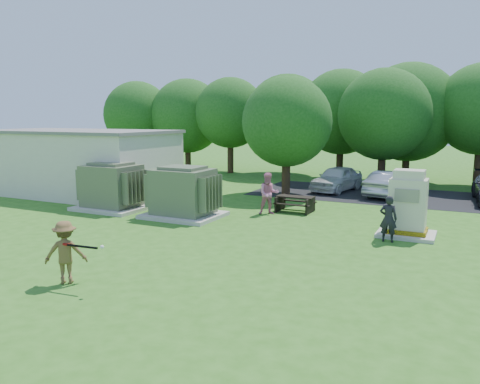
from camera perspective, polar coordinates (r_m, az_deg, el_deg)
The scene contains 15 objects.
ground at distance 14.08m, azimuth -7.23°, elevation -7.59°, with size 120.00×120.00×0.00m, color #2D6619.
service_building at distance 26.06m, azimuth -19.22°, elevation 3.30°, with size 10.00×5.00×3.20m, color beige.
service_building_roof at distance 25.95m, azimuth -19.42°, elevation 6.98°, with size 10.20×5.20×0.15m, color slate.
parking_strip at distance 25.07m, azimuth 24.66°, elevation -0.92°, with size 20.00×6.00×0.01m, color #232326.
transformer_left at distance 21.25m, azimuth -15.33°, elevation 0.55°, with size 3.00×2.40×2.07m.
transformer_right at distance 19.03m, azimuth -6.93°, elevation -0.17°, with size 3.00×2.40×2.07m.
generator_cabinet at distance 16.85m, azimuth 19.76°, elevation -1.78°, with size 1.87×1.53×2.28m.
picnic_table at distance 20.16m, azimuth 6.73°, elevation -1.22°, with size 1.58×1.18×0.67m.
batter at distance 12.25m, azimuth -20.50°, elevation -6.88°, with size 1.00×0.58×1.56m, color brown.
person_by_generator at distance 15.94m, azimuth 17.62°, elevation -3.14°, with size 0.56×0.36×1.52m, color black.
person_at_picnic at distance 19.47m, azimuth 3.52°, elevation -0.20°, with size 0.85×0.66×1.75m, color pink.
car_white at distance 26.13m, azimuth 11.71°, elevation 1.62°, with size 1.62×4.02×1.37m, color silver.
car_silver_a at distance 25.05m, azimuth 17.97°, elevation 0.97°, with size 1.39×3.99×1.31m, color #AEADB2.
batting_equipment at distance 11.67m, azimuth -18.68°, elevation -6.28°, with size 1.23×0.15×0.15m.
tree_row at distance 30.28m, azimuth 15.40°, elevation 9.08°, with size 41.30×13.30×7.30m.
Camera 1 is at (7.45, -11.24, 4.05)m, focal length 35.00 mm.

